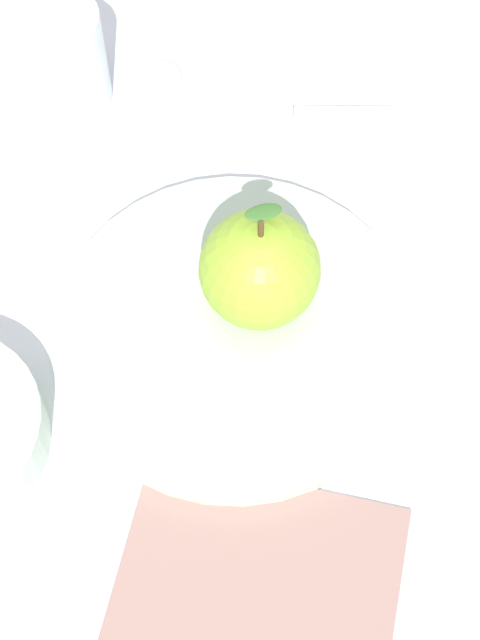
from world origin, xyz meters
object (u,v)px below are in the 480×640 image
(dinner_plate, at_px, (240,329))
(cup, at_px, (62,55))
(apple, at_px, (260,269))
(spoon, at_px, (178,76))
(knife, at_px, (296,118))
(linen_napkin, at_px, (258,581))

(dinner_plate, relative_size, cup, 2.94)
(apple, distance_m, spoon, 0.22)
(knife, distance_m, linen_napkin, 0.35)
(spoon, relative_size, linen_napkin, 1.11)
(linen_napkin, bearing_deg, dinner_plate, 12.44)
(knife, relative_size, spoon, 1.05)
(linen_napkin, bearing_deg, knife, 3.46)
(spoon, bearing_deg, knife, -105.65)
(dinner_plate, relative_size, linen_napkin, 1.47)
(dinner_plate, height_order, knife, dinner_plate)
(apple, distance_m, knife, 0.18)
(cup, xyz_separation_m, knife, (0.00, -0.18, -0.04))
(cup, xyz_separation_m, spoon, (0.03, -0.08, -0.04))
(knife, height_order, linen_napkin, knife)
(cup, bearing_deg, knife, -89.29)
(dinner_plate, distance_m, linen_napkin, 0.16)
(apple, xyz_separation_m, knife, (0.17, -0.00, -0.05))
(dinner_plate, xyz_separation_m, apple, (0.02, -0.01, 0.04))
(cup, relative_size, knife, 0.43)
(cup, relative_size, spoon, 0.45)
(linen_napkin, bearing_deg, apple, 8.20)
(linen_napkin, bearing_deg, cup, 29.55)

